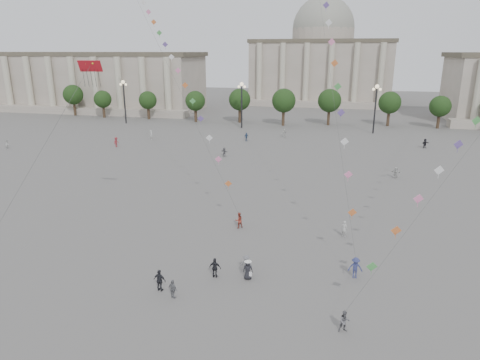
# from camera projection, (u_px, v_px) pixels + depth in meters

# --- Properties ---
(ground) EXTENTS (360.00, 360.00, 0.00)m
(ground) POSITION_uv_depth(u_px,v_px,m) (228.00, 288.00, 33.10)
(ground) COLOR #5E5B58
(ground) RESTS_ON ground
(hall_west) EXTENTS (84.00, 26.22, 17.20)m
(hall_west) POSITION_uv_depth(u_px,v_px,m) (73.00, 81.00, 134.45)
(hall_west) COLOR gray
(hall_west) RESTS_ON ground
(hall_central) EXTENTS (48.30, 34.30, 35.50)m
(hall_central) POSITION_uv_depth(u_px,v_px,m) (321.00, 61.00, 149.37)
(hall_central) COLOR gray
(hall_central) RESTS_ON ground
(tree_row) EXTENTS (137.12, 5.12, 8.00)m
(tree_row) POSITION_uv_depth(u_px,v_px,m) (309.00, 103.00, 104.22)
(tree_row) COLOR #332319
(tree_row) RESTS_ON ground
(lamp_post_far_west) EXTENTS (2.00, 0.90, 10.65)m
(lamp_post_far_west) POSITION_uv_depth(u_px,v_px,m) (124.00, 94.00, 105.98)
(lamp_post_far_west) COLOR #262628
(lamp_post_far_west) RESTS_ON ground
(lamp_post_mid_west) EXTENTS (2.00, 0.90, 10.65)m
(lamp_post_mid_west) POSITION_uv_depth(u_px,v_px,m) (242.00, 97.00, 99.45)
(lamp_post_mid_west) COLOR #262628
(lamp_post_mid_west) RESTS_ON ground
(lamp_post_mid_east) EXTENTS (2.00, 0.90, 10.65)m
(lamp_post_mid_east) POSITION_uv_depth(u_px,v_px,m) (376.00, 100.00, 92.93)
(lamp_post_mid_east) COLOR #262628
(lamp_post_mid_east) RESTS_ON ground
(person_crowd_0) EXTENTS (1.01, 1.05, 1.76)m
(person_crowd_0) POSITION_uv_depth(u_px,v_px,m) (246.00, 137.00, 86.63)
(person_crowd_0) COLOR navy
(person_crowd_0) RESTS_ON ground
(person_crowd_1) EXTENTS (0.82, 0.93, 1.60)m
(person_crowd_1) POSITION_uv_depth(u_px,v_px,m) (7.00, 144.00, 80.08)
(person_crowd_1) COLOR silver
(person_crowd_1) RESTS_ON ground
(person_crowd_2) EXTENTS (0.96, 1.34, 1.89)m
(person_crowd_2) POSITION_uv_depth(u_px,v_px,m) (116.00, 142.00, 81.33)
(person_crowd_2) COLOR maroon
(person_crowd_2) RESTS_ON ground
(person_crowd_4) EXTENTS (1.20, 1.71, 1.78)m
(person_crowd_4) POSITION_uv_depth(u_px,v_px,m) (284.00, 133.00, 90.44)
(person_crowd_4) COLOR silver
(person_crowd_4) RESTS_ON ground
(person_crowd_6) EXTENTS (0.99, 0.60, 1.50)m
(person_crowd_6) POSITION_uv_depth(u_px,v_px,m) (246.00, 264.00, 35.37)
(person_crowd_6) COLOR slate
(person_crowd_6) RESTS_ON ground
(person_crowd_7) EXTENTS (1.56, 1.07, 1.62)m
(person_crowd_7) POSITION_uv_depth(u_px,v_px,m) (396.00, 173.00, 61.52)
(person_crowd_7) COLOR beige
(person_crowd_7) RESTS_ON ground
(person_crowd_9) EXTENTS (1.63, 1.45, 1.79)m
(person_crowd_9) POSITION_uv_depth(u_px,v_px,m) (425.00, 143.00, 80.40)
(person_crowd_9) COLOR black
(person_crowd_9) RESTS_ON ground
(person_crowd_10) EXTENTS (0.71, 0.83, 1.92)m
(person_crowd_10) POSITION_uv_depth(u_px,v_px,m) (151.00, 135.00, 88.13)
(person_crowd_10) COLOR silver
(person_crowd_10) RESTS_ON ground
(person_crowd_12) EXTENTS (1.53, 1.05, 1.59)m
(person_crowd_12) POSITION_uv_depth(u_px,v_px,m) (224.00, 152.00, 74.06)
(person_crowd_12) COLOR slate
(person_crowd_12) RESTS_ON ground
(person_crowd_13) EXTENTS (0.72, 0.61, 1.68)m
(person_crowd_13) POSITION_uv_depth(u_px,v_px,m) (344.00, 229.00, 42.04)
(person_crowd_13) COLOR #B1B0AC
(person_crowd_13) RESTS_ON ground
(tourist_1) EXTENTS (1.00, 0.43, 1.69)m
(tourist_1) POSITION_uv_depth(u_px,v_px,m) (215.00, 268.00, 34.48)
(tourist_1) COLOR black
(tourist_1) RESTS_ON ground
(tourist_3) EXTENTS (0.94, 0.71, 1.48)m
(tourist_3) POSITION_uv_depth(u_px,v_px,m) (173.00, 289.00, 31.61)
(tourist_3) COLOR slate
(tourist_3) RESTS_ON ground
(tourist_4) EXTENTS (1.08, 0.56, 1.76)m
(tourist_4) POSITION_uv_depth(u_px,v_px,m) (160.00, 280.00, 32.53)
(tourist_4) COLOR #232328
(tourist_4) RESTS_ON ground
(kite_flyer_0) EXTENTS (1.05, 1.01, 1.70)m
(kite_flyer_0) POSITION_uv_depth(u_px,v_px,m) (239.00, 220.00, 44.15)
(kite_flyer_0) COLOR maroon
(kite_flyer_0) RESTS_ON ground
(kite_flyer_1) EXTENTS (1.19, 0.74, 1.79)m
(kite_flyer_1) POSITION_uv_depth(u_px,v_px,m) (355.00, 268.00, 34.40)
(kite_flyer_1) COLOR navy
(kite_flyer_1) RESTS_ON ground
(kite_flyer_2) EXTENTS (0.86, 0.76, 1.50)m
(kite_flyer_2) POSITION_uv_depth(u_px,v_px,m) (345.00, 321.00, 27.82)
(kite_flyer_2) COLOR slate
(kite_flyer_2) RESTS_ON ground
(hat_person) EXTENTS (0.85, 0.60, 1.69)m
(hat_person) POSITION_uv_depth(u_px,v_px,m) (248.00, 269.00, 34.20)
(hat_person) COLOR black
(hat_person) RESTS_ON ground
(dragon_kite) EXTENTS (2.24, 9.50, 23.42)m
(dragon_kite) POSITION_uv_depth(u_px,v_px,m) (90.00, 76.00, 39.39)
(dragon_kite) COLOR #A8121B
(dragon_kite) RESTS_ON ground
(kite_train_west) EXTENTS (34.46, 40.75, 66.02)m
(kite_train_west) POSITION_uv_depth(u_px,v_px,m) (152.00, 22.00, 62.67)
(kite_train_west) COLOR #3F3F3F
(kite_train_west) RESTS_ON ground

